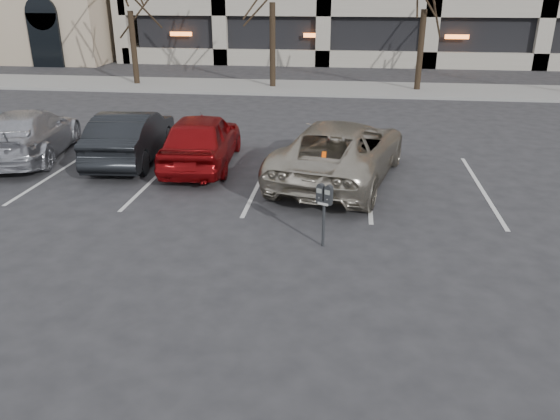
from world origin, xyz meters
name	(u,v)px	position (x,y,z in m)	size (l,w,h in m)	color
ground	(307,216)	(0.00, 0.00, 0.00)	(140.00, 140.00, 0.00)	#28282B
sidewalk	(333,89)	(0.00, 16.00, 0.06)	(80.00, 4.00, 0.12)	gray
stall_lines	(261,179)	(-1.40, 2.30, 0.01)	(16.90, 5.20, 0.00)	silver
parking_meter	(324,200)	(0.43, -1.45, 0.96)	(0.34, 0.24, 1.25)	black
suv_silver	(340,150)	(0.64, 2.60, 0.78)	(3.77, 6.04, 1.56)	#B9B19E
car_red	(201,139)	(-3.22, 3.31, 0.75)	(1.78, 4.43, 1.51)	maroon
car_dark	(131,136)	(-5.35, 3.52, 0.73)	(1.54, 4.40, 1.45)	black
car_silver	(29,134)	(-8.44, 3.45, 0.71)	(1.99, 4.89, 1.42)	#B5B7BE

